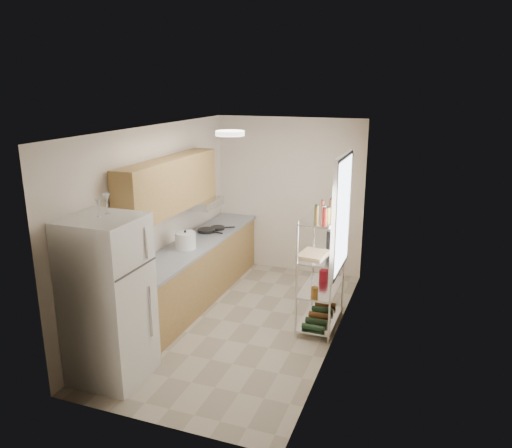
{
  "coord_description": "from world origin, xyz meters",
  "views": [
    {
      "loc": [
        2.28,
        -5.67,
        3.14
      ],
      "look_at": [
        0.12,
        0.25,
        1.34
      ],
      "focal_mm": 35.0,
      "sensor_mm": 36.0,
      "label": 1
    }
  ],
  "objects": [
    {
      "name": "ceiling_dome",
      "position": [
        0.0,
        -0.3,
        2.57
      ],
      "size": [
        0.34,
        0.34,
        0.05
      ],
      "primitive_type": "cylinder",
      "color": "white",
      "rests_on": "room"
    },
    {
      "name": "bakers_rack",
      "position": [
        1.0,
        0.3,
        1.11
      ],
      "size": [
        0.45,
        0.9,
        1.73
      ],
      "color": "silver",
      "rests_on": "ground"
    },
    {
      "name": "rice_cooker",
      "position": [
        -0.91,
        0.2,
        1.02
      ],
      "size": [
        0.29,
        0.29,
        0.23
      ],
      "primitive_type": "cylinder",
      "color": "white",
      "rests_on": "counter_run"
    },
    {
      "name": "range_hood",
      "position": [
        -1.0,
        0.9,
        1.39
      ],
      "size": [
        0.5,
        0.6,
        0.12
      ],
      "primitive_type": "cube",
      "color": "#B7BABC",
      "rests_on": "room"
    },
    {
      "name": "wine_glass_b",
      "position": [
        -0.9,
        -1.48,
        1.93
      ],
      "size": [
        0.08,
        0.08,
        0.22
      ],
      "primitive_type": null,
      "color": "silver",
      "rests_on": "refrigerator"
    },
    {
      "name": "counter_run",
      "position": [
        -0.92,
        0.44,
        0.45
      ],
      "size": [
        0.63,
        3.51,
        0.9
      ],
      "color": "#AC8549",
      "rests_on": "ground"
    },
    {
      "name": "espresso_machine",
      "position": [
        1.1,
        0.63,
        1.14
      ],
      "size": [
        0.19,
        0.25,
        0.27
      ],
      "primitive_type": "cube",
      "rotation": [
        0.0,
        0.0,
        -0.17
      ],
      "color": "black",
      "rests_on": "bakers_rack"
    },
    {
      "name": "frying_pan_large",
      "position": [
        -0.98,
        1.02,
        0.92
      ],
      "size": [
        0.32,
        0.32,
        0.05
      ],
      "primitive_type": "cylinder",
      "rotation": [
        0.0,
        0.0,
        -0.21
      ],
      "color": "black",
      "rests_on": "counter_run"
    },
    {
      "name": "refrigerator",
      "position": [
        -0.87,
        -1.63,
        0.91
      ],
      "size": [
        0.75,
        0.75,
        1.82
      ],
      "primitive_type": "cube",
      "color": "silver",
      "rests_on": "ground"
    },
    {
      "name": "cutting_board",
      "position": [
        0.91,
        0.23,
        1.03
      ],
      "size": [
        0.37,
        0.45,
        0.03
      ],
      "primitive_type": "cube",
      "rotation": [
        0.0,
        0.0,
        -0.11
      ],
      "color": "tan",
      "rests_on": "bakers_rack"
    },
    {
      "name": "storage_bag",
      "position": [
        0.99,
        0.52,
        0.64
      ],
      "size": [
        0.09,
        0.13,
        0.15
      ],
      "primitive_type": "cube",
      "rotation": [
        0.0,
        0.0,
        0.0
      ],
      "color": "maroon",
      "rests_on": "bakers_rack"
    },
    {
      "name": "wine_glass_a",
      "position": [
        -0.91,
        -1.6,
        1.91
      ],
      "size": [
        0.07,
        0.07,
        0.18
      ],
      "primitive_type": null,
      "color": "silver",
      "rests_on": "refrigerator"
    },
    {
      "name": "frying_pan_small",
      "position": [
        -0.87,
        1.21,
        0.92
      ],
      "size": [
        0.3,
        0.3,
        0.04
      ],
      "primitive_type": "cylinder",
      "rotation": [
        0.0,
        0.0,
        0.53
      ],
      "color": "black",
      "rests_on": "counter_run"
    },
    {
      "name": "window",
      "position": [
        1.23,
        0.35,
        1.55
      ],
      "size": [
        0.06,
        1.0,
        1.46
      ],
      "primitive_type": "cube",
      "color": "white",
      "rests_on": "room"
    },
    {
      "name": "upper_cabinets",
      "position": [
        -1.05,
        0.1,
        1.81
      ],
      "size": [
        0.33,
        2.2,
        0.72
      ],
      "primitive_type": "cube",
      "color": "#AC8549",
      "rests_on": "room"
    },
    {
      "name": "room",
      "position": [
        0.0,
        0.0,
        1.3
      ],
      "size": [
        2.52,
        4.42,
        2.62
      ],
      "color": "#B2A691",
      "rests_on": "ground"
    }
  ]
}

